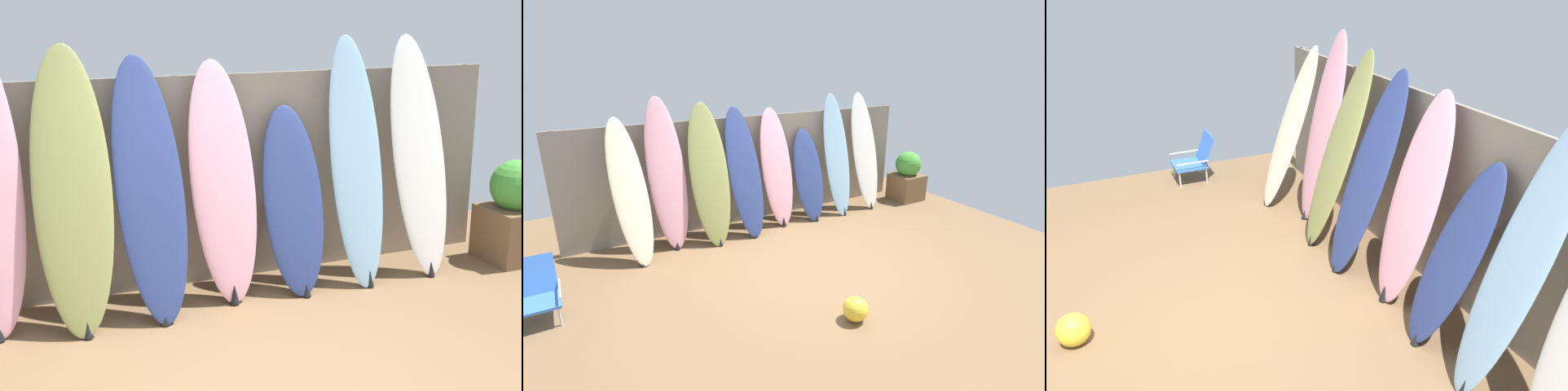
{
  "view_description": "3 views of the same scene",
  "coord_description": "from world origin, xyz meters",
  "views": [
    {
      "loc": [
        -1.61,
        -3.73,
        2.37
      ],
      "look_at": [
        0.34,
        0.96,
        1.02
      ],
      "focal_mm": 50.0,
      "sensor_mm": 36.0,
      "label": 1
    },
    {
      "loc": [
        -2.85,
        -4.1,
        2.72
      ],
      "look_at": [
        -0.24,
        0.47,
        0.92
      ],
      "focal_mm": 28.0,
      "sensor_mm": 36.0,
      "label": 2
    },
    {
      "loc": [
        3.48,
        -0.89,
        2.9
      ],
      "look_at": [
        -0.17,
        0.82,
        1.01
      ],
      "focal_mm": 35.0,
      "sensor_mm": 36.0,
      "label": 3
    }
  ],
  "objects": [
    {
      "name": "surfboard_olive_2",
      "position": [
        -0.92,
        1.53,
        1.04
      ],
      "size": [
        0.63,
        0.77,
        2.1
      ],
      "color": "olive",
      "rests_on": "ground"
    },
    {
      "name": "surfboard_pink_1",
      "position": [
        -1.52,
        1.65,
        1.1
      ],
      "size": [
        0.57,
        0.59,
        2.21
      ],
      "color": "pink",
      "rests_on": "ground"
    },
    {
      "name": "surfboard_pink_4",
      "position": [
        0.29,
        1.63,
        0.96
      ],
      "size": [
        0.58,
        0.6,
        1.95
      ],
      "color": "pink",
      "rests_on": "ground"
    },
    {
      "name": "surfboard_navy_3",
      "position": [
        -0.34,
        1.54,
        0.99
      ],
      "size": [
        0.56,
        0.77,
        2.0
      ],
      "color": "navy",
      "rests_on": "ground"
    },
    {
      "name": "planter_box",
      "position": [
        3.11,
        1.4,
        0.46
      ],
      "size": [
        0.56,
        0.55,
        0.97
      ],
      "color": "brown",
      "rests_on": "ground"
    },
    {
      "name": "surfboard_skyblue_6",
      "position": [
        1.49,
        1.59,
        1.04
      ],
      "size": [
        0.54,
        0.76,
        2.11
      ],
      "color": "#8CB7D6",
      "rests_on": "ground"
    },
    {
      "name": "surfboard_cream_0",
      "position": [
        -2.07,
        1.48,
        0.97
      ],
      "size": [
        0.55,
        0.85,
        1.96
      ],
      "color": "beige",
      "rests_on": "ground"
    },
    {
      "name": "ground",
      "position": [
        0.0,
        0.0,
        0.0
      ],
      "size": [
        7.68,
        7.68,
        0.0
      ],
      "primitive_type": "plane",
      "color": "brown"
    },
    {
      "name": "fence_back",
      "position": [
        -0.0,
        2.01,
        0.9
      ],
      "size": [
        6.08,
        0.11,
        1.8
      ],
      "color": "gray",
      "rests_on": "ground"
    },
    {
      "name": "beach_ball",
      "position": [
        -0.32,
        -1.23,
        0.14
      ],
      "size": [
        0.28,
        0.28,
        0.28
      ],
      "primitive_type": "sphere",
      "color": "yellow",
      "rests_on": "ground"
    },
    {
      "name": "beach_chair",
      "position": [
        -3.3,
        0.55,
        0.32
      ],
      "size": [
        0.5,
        0.56,
        0.65
      ],
      "rotation": [
        0.0,
        0.0,
        -0.05
      ],
      "color": "silver",
      "rests_on": "ground"
    },
    {
      "name": "surfboard_white_7",
      "position": [
        2.13,
        1.58,
        1.05
      ],
      "size": [
        0.54,
        0.67,
        2.11
      ],
      "color": "white",
      "rests_on": "ground"
    },
    {
      "name": "surfboard_navy_5",
      "position": [
        0.9,
        1.59,
        0.76
      ],
      "size": [
        0.59,
        0.73,
        1.54
      ],
      "color": "navy",
      "rests_on": "ground"
    }
  ]
}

